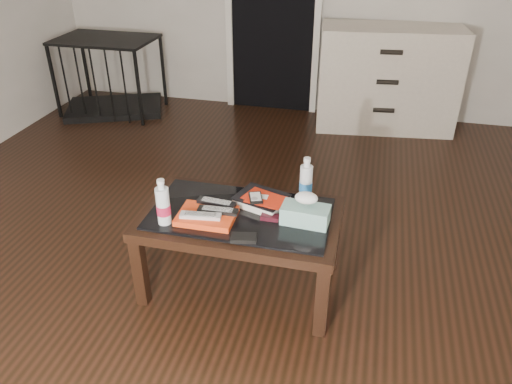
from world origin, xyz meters
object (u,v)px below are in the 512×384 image
Objects in this scene: water_bottle_left at (163,202)px; coffee_table at (241,223)px; pet_crate at (112,88)px; tissue_box at (305,215)px; dresser at (387,79)px; textbook at (261,200)px; water_bottle_right at (306,179)px.

coffee_table is at bearing 27.23° from water_bottle_left.
pet_crate is 3.17m from tissue_box.
pet_crate reaches higher than coffee_table.
dresser is 2.81m from water_bottle_left.
water_bottle_left is (1.57, -2.39, 0.35)m from pet_crate.
dresser is 5.44× the size of tissue_box.
pet_crate is (-1.91, 2.21, -0.17)m from coffee_table.
dresser reaches higher than water_bottle_left.
tissue_box is (0.66, 0.16, -0.07)m from water_bottle_left.
dresser reaches higher than tissue_box.
textbook is 0.27m from tissue_box.
dresser is 5.26× the size of water_bottle_left.
pet_crate is at bearing 138.66° from tissue_box.
pet_crate is 4.62× the size of tissue_box.
coffee_table is 0.80× the size of dresser.
water_bottle_right is 0.24m from tissue_box.
dresser is 5.01× the size of textbook.
water_bottle_right is at bearing 102.25° from tissue_box.
water_bottle_left reaches higher than textbook.
water_bottle_left is 1.00× the size of water_bottle_right.
coffee_table is 0.94× the size of pet_crate.
coffee_table is at bearing -110.33° from textbook.
water_bottle_right is at bearing 35.86° from coffee_table.
dresser is 2.42m from textbook.
water_bottle_right is (-0.39, -2.23, 0.13)m from dresser.
dresser is at bearing 80.07° from water_bottle_right.
textbook is at bearing 33.56° from water_bottle_left.
water_bottle_right is at bearing 45.04° from textbook.
water_bottle_left reaches higher than coffee_table.
water_bottle_right is (2.20, -2.00, 0.35)m from pet_crate.
dresser is at bearing 68.69° from water_bottle_left.
dresser is 5.26× the size of water_bottle_right.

